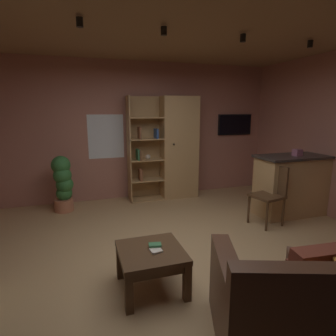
{
  "coord_description": "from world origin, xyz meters",
  "views": [
    {
      "loc": [
        -1.03,
        -2.82,
        1.75
      ],
      "look_at": [
        0.0,
        0.4,
        1.05
      ],
      "focal_mm": 29.78,
      "sensor_mm": 36.0,
      "label": 1
    }
  ],
  "objects_px": {
    "table_book_1": "(155,245)",
    "dining_chair": "(271,191)",
    "bookshelf_cabinet": "(174,148)",
    "tissue_box": "(297,153)",
    "coffee_table": "(151,258)",
    "wall_mounted_tv": "(235,125)",
    "potted_floor_plant": "(63,183)",
    "table_book_0": "(156,251)",
    "kitchen_bar_counter": "(296,184)",
    "leather_couch": "(322,308)"
  },
  "relations": [
    {
      "from": "kitchen_bar_counter",
      "to": "table_book_0",
      "type": "height_order",
      "value": "kitchen_bar_counter"
    },
    {
      "from": "kitchen_bar_counter",
      "to": "dining_chair",
      "type": "height_order",
      "value": "kitchen_bar_counter"
    },
    {
      "from": "tissue_box",
      "to": "kitchen_bar_counter",
      "type": "bearing_deg",
      "value": 30.2
    },
    {
      "from": "bookshelf_cabinet",
      "to": "table_book_1",
      "type": "height_order",
      "value": "bookshelf_cabinet"
    },
    {
      "from": "leather_couch",
      "to": "table_book_1",
      "type": "relative_size",
      "value": 14.1
    },
    {
      "from": "potted_floor_plant",
      "to": "leather_couch",
      "type": "bearing_deg",
      "value": -61.74
    },
    {
      "from": "bookshelf_cabinet",
      "to": "dining_chair",
      "type": "xyz_separation_m",
      "value": [
        0.96,
        -1.79,
        -0.47
      ]
    },
    {
      "from": "dining_chair",
      "to": "potted_floor_plant",
      "type": "xyz_separation_m",
      "value": [
        -3.09,
        1.56,
        -0.01
      ]
    },
    {
      "from": "kitchen_bar_counter",
      "to": "table_book_0",
      "type": "bearing_deg",
      "value": -155.04
    },
    {
      "from": "kitchen_bar_counter",
      "to": "leather_couch",
      "type": "distance_m",
      "value": 2.97
    },
    {
      "from": "bookshelf_cabinet",
      "to": "table_book_0",
      "type": "height_order",
      "value": "bookshelf_cabinet"
    },
    {
      "from": "dining_chair",
      "to": "potted_floor_plant",
      "type": "distance_m",
      "value": 3.46
    },
    {
      "from": "table_book_0",
      "to": "dining_chair",
      "type": "bearing_deg",
      "value": 26.76
    },
    {
      "from": "bookshelf_cabinet",
      "to": "kitchen_bar_counter",
      "type": "height_order",
      "value": "bookshelf_cabinet"
    },
    {
      "from": "tissue_box",
      "to": "wall_mounted_tv",
      "type": "bearing_deg",
      "value": 93.25
    },
    {
      "from": "bookshelf_cabinet",
      "to": "table_book_0",
      "type": "distance_m",
      "value": 3.15
    },
    {
      "from": "table_book_1",
      "to": "wall_mounted_tv",
      "type": "relative_size",
      "value": 0.16
    },
    {
      "from": "coffee_table",
      "to": "potted_floor_plant",
      "type": "relative_size",
      "value": 0.64
    },
    {
      "from": "tissue_box",
      "to": "coffee_table",
      "type": "xyz_separation_m",
      "value": [
        -2.79,
        -1.23,
        -0.74
      ]
    },
    {
      "from": "tissue_box",
      "to": "potted_floor_plant",
      "type": "distance_m",
      "value": 3.99
    },
    {
      "from": "leather_couch",
      "to": "potted_floor_plant",
      "type": "distance_m",
      "value": 4.14
    },
    {
      "from": "kitchen_bar_counter",
      "to": "table_book_1",
      "type": "distance_m",
      "value": 3.09
    },
    {
      "from": "potted_floor_plant",
      "to": "wall_mounted_tv",
      "type": "relative_size",
      "value": 1.25
    },
    {
      "from": "tissue_box",
      "to": "leather_couch",
      "type": "bearing_deg",
      "value": -127.57
    },
    {
      "from": "tissue_box",
      "to": "table_book_1",
      "type": "relative_size",
      "value": 0.97
    },
    {
      "from": "leather_couch",
      "to": "coffee_table",
      "type": "distance_m",
      "value": 1.48
    },
    {
      "from": "table_book_0",
      "to": "table_book_1",
      "type": "distance_m",
      "value": 0.08
    },
    {
      "from": "table_book_0",
      "to": "table_book_1",
      "type": "height_order",
      "value": "table_book_1"
    },
    {
      "from": "kitchen_bar_counter",
      "to": "dining_chair",
      "type": "distance_m",
      "value": 0.75
    },
    {
      "from": "table_book_0",
      "to": "potted_floor_plant",
      "type": "distance_m",
      "value": 2.8
    },
    {
      "from": "coffee_table",
      "to": "kitchen_bar_counter",
      "type": "bearing_deg",
      "value": 23.94
    },
    {
      "from": "wall_mounted_tv",
      "to": "kitchen_bar_counter",
      "type": "bearing_deg",
      "value": -83.87
    },
    {
      "from": "bookshelf_cabinet",
      "to": "table_book_1",
      "type": "bearing_deg",
      "value": -112.61
    },
    {
      "from": "leather_couch",
      "to": "table_book_1",
      "type": "xyz_separation_m",
      "value": [
        -0.99,
        1.08,
        0.13
      ]
    },
    {
      "from": "table_book_1",
      "to": "bookshelf_cabinet",
      "type": "bearing_deg",
      "value": 67.39
    },
    {
      "from": "coffee_table",
      "to": "dining_chair",
      "type": "bearing_deg",
      "value": 25.42
    },
    {
      "from": "dining_chair",
      "to": "wall_mounted_tv",
      "type": "height_order",
      "value": "wall_mounted_tv"
    },
    {
      "from": "table_book_1",
      "to": "dining_chair",
      "type": "distance_m",
      "value": 2.35
    },
    {
      "from": "bookshelf_cabinet",
      "to": "leather_couch",
      "type": "relative_size",
      "value": 1.16
    },
    {
      "from": "bookshelf_cabinet",
      "to": "dining_chair",
      "type": "distance_m",
      "value": 2.09
    },
    {
      "from": "tissue_box",
      "to": "potted_floor_plant",
      "type": "relative_size",
      "value": 0.12
    },
    {
      "from": "table_book_0",
      "to": "wall_mounted_tv",
      "type": "relative_size",
      "value": 0.14
    },
    {
      "from": "table_book_1",
      "to": "wall_mounted_tv",
      "type": "height_order",
      "value": "wall_mounted_tv"
    },
    {
      "from": "table_book_1",
      "to": "potted_floor_plant",
      "type": "height_order",
      "value": "potted_floor_plant"
    },
    {
      "from": "bookshelf_cabinet",
      "to": "potted_floor_plant",
      "type": "bearing_deg",
      "value": -173.76
    },
    {
      "from": "wall_mounted_tv",
      "to": "table_book_1",
      "type": "bearing_deg",
      "value": -131.3
    },
    {
      "from": "tissue_box",
      "to": "table_book_0",
      "type": "distance_m",
      "value": 3.1
    },
    {
      "from": "kitchen_bar_counter",
      "to": "tissue_box",
      "type": "bearing_deg",
      "value": -149.8
    },
    {
      "from": "dining_chair",
      "to": "wall_mounted_tv",
      "type": "xyz_separation_m",
      "value": [
        0.52,
        2.0,
        0.91
      ]
    },
    {
      "from": "potted_floor_plant",
      "to": "wall_mounted_tv",
      "type": "bearing_deg",
      "value": 7.01
    }
  ]
}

